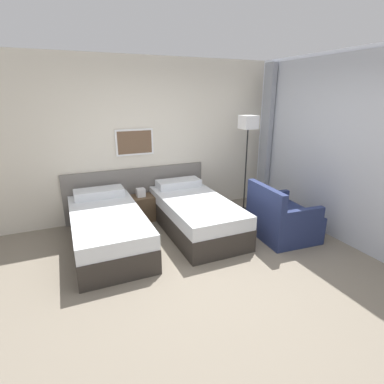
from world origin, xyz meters
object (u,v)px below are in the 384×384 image
(floor_lamp, at_px, (248,130))
(armchair, at_px, (282,220))
(bed_near_door, at_px, (108,229))
(bed_near_window, at_px, (195,214))
(nightstand, at_px, (142,207))

(floor_lamp, bearing_deg, armchair, -93.87)
(bed_near_door, relative_size, bed_near_window, 1.00)
(floor_lamp, relative_size, armchair, 1.85)
(bed_near_window, distance_m, nightstand, 1.01)
(floor_lamp, xyz_separation_m, armchair, (-0.08, -1.16, -1.23))
(bed_near_door, xyz_separation_m, bed_near_window, (1.37, 0.00, 0.00))
(bed_near_window, relative_size, floor_lamp, 1.11)
(bed_near_window, distance_m, floor_lamp, 1.76)
(nightstand, bearing_deg, armchair, -39.60)
(bed_near_door, relative_size, nightstand, 3.41)
(bed_near_window, distance_m, armchair, 1.34)
(nightstand, bearing_deg, bed_near_window, -47.48)
(bed_near_door, height_order, nightstand, bed_near_door)
(bed_near_door, distance_m, armchair, 2.59)
(nightstand, bearing_deg, floor_lamp, -10.02)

